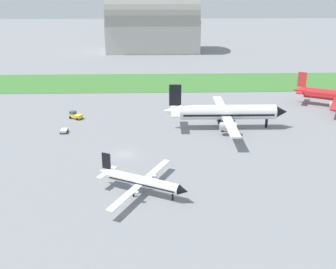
{
  "coord_description": "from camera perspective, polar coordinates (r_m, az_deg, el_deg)",
  "views": [
    {
      "loc": [
        7.06,
        -83.29,
        36.89
      ],
      "look_at": [
        9.65,
        4.02,
        3.0
      ],
      "focal_mm": 44.14,
      "sensor_mm": 36.0,
      "label": 1
    }
  ],
  "objects": [
    {
      "name": "airplane_midfield_jet",
      "position": [
        106.23,
        7.93,
        3.04
      ],
      "size": [
        31.72,
        32.39,
        11.47
      ],
      "rotation": [
        0.0,
        0.0,
        6.28
      ],
      "color": "white",
      "rests_on": "ground_plane"
    },
    {
      "name": "airplane_foreground_turboprop",
      "position": [
        74.61,
        -3.68,
        -6.43
      ],
      "size": [
        16.99,
        19.52,
        6.38
      ],
      "rotation": [
        0.0,
        0.0,
        5.81
      ],
      "color": "white",
      "rests_on": "ground_plane"
    },
    {
      "name": "ground_plane",
      "position": [
        91.36,
        -5.99,
        -2.73
      ],
      "size": [
        600.0,
        600.0,
        0.0
      ],
      "primitive_type": "plane",
      "color": "gray"
    },
    {
      "name": "grass_taxiway_strip",
      "position": [
        152.36,
        -4.34,
        7.15
      ],
      "size": [
        360.0,
        28.0,
        0.08
      ],
      "primitive_type": "cube",
      "color": "#3D7533",
      "rests_on": "ground_plane"
    },
    {
      "name": "pushback_tug_near_gate",
      "position": [
        115.96,
        -12.67,
        2.6
      ],
      "size": [
        4.0,
        3.47,
        1.95
      ],
      "rotation": [
        0.0,
        0.0,
        2.57
      ],
      "color": "yellow",
      "rests_on": "ground_plane"
    },
    {
      "name": "baggage_cart_midfield",
      "position": [
        106.16,
        -14.15,
        0.53
      ],
      "size": [
        1.84,
        2.45,
        0.9
      ],
      "rotation": [
        0.0,
        0.0,
        1.61
      ],
      "color": "white",
      "rests_on": "ground_plane"
    },
    {
      "name": "hangar_distant",
      "position": [
        216.46,
        -2.11,
        15.38
      ],
      "size": [
        46.58,
        26.04,
        31.93
      ],
      "color": "#BCB7B2",
      "rests_on": "ground_plane"
    }
  ]
}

